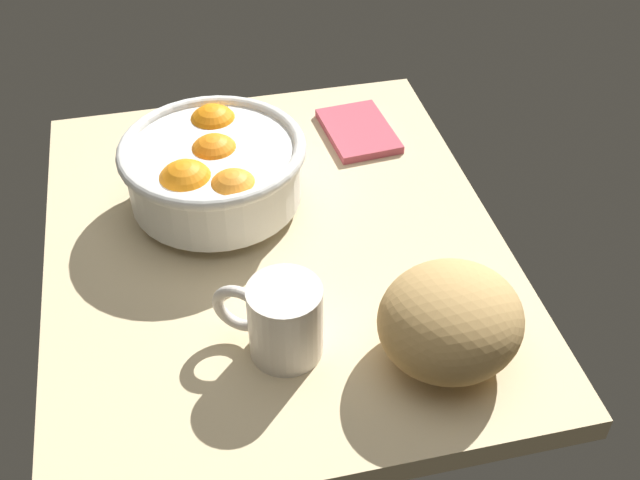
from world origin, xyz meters
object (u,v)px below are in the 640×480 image
(napkin_folded, at_px, (358,131))
(fruit_bowl, at_px, (213,169))
(mug, at_px, (282,320))
(bread_loaf, at_px, (450,321))

(napkin_folded, bearing_deg, fruit_bowl, -61.60)
(mug, bearing_deg, napkin_folded, 153.93)
(fruit_bowl, xyz_separation_m, mug, (0.25, 0.04, -0.01))
(fruit_bowl, height_order, mug, fruit_bowl)
(bread_loaf, xyz_separation_m, napkin_folded, (-0.41, 0.02, -0.05))
(bread_loaf, relative_size, mug, 1.36)
(fruit_bowl, height_order, napkin_folded, fruit_bowl)
(bread_loaf, bearing_deg, fruit_bowl, -145.85)
(fruit_bowl, distance_m, mug, 0.25)
(bread_loaf, bearing_deg, mug, -105.75)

